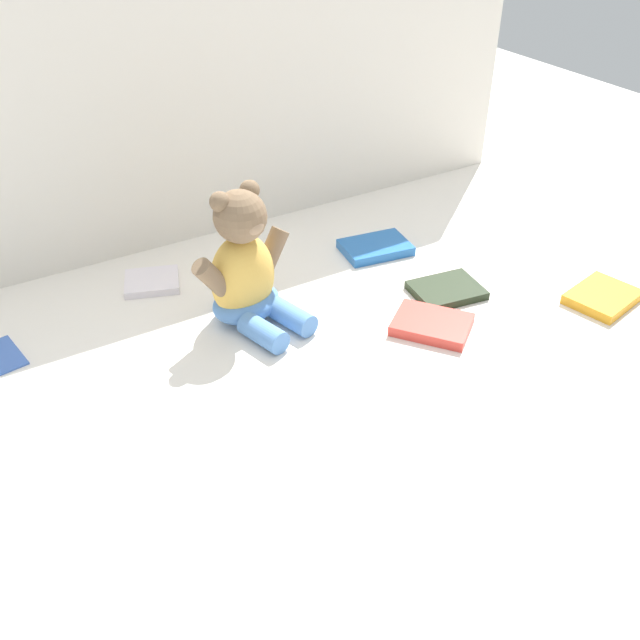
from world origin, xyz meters
TOP-DOWN VIEW (x-y plane):
  - ground_plane at (0.00, 0.00)m, footprint 3.20×3.20m
  - backdrop_drape at (0.00, 0.43)m, footprint 1.55×0.03m
  - teddy_bear at (-0.04, 0.10)m, footprint 0.20×0.20m
  - book_case_0 at (0.30, -0.02)m, footprint 0.14×0.11m
  - book_case_1 at (0.28, 0.18)m, footprint 0.15×0.11m
  - book_case_2 at (0.21, -0.10)m, footprint 0.15×0.16m
  - book_case_3 at (0.53, -0.19)m, footprint 0.14×0.12m
  - book_case_4 at (-0.15, 0.28)m, footprint 0.12×0.12m

SIDE VIEW (x-z plane):
  - ground_plane at x=0.00m, z-range 0.00..0.00m
  - book_case_4 at x=-0.15m, z-range 0.00..0.01m
  - book_case_0 at x=0.30m, z-range 0.00..0.01m
  - book_case_3 at x=0.53m, z-range 0.00..0.02m
  - book_case_1 at x=0.28m, z-range 0.00..0.02m
  - book_case_2 at x=0.21m, z-range 0.00..0.02m
  - teddy_bear at x=-0.04m, z-range -0.03..0.21m
  - backdrop_drape at x=0.00m, z-range 0.00..0.60m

